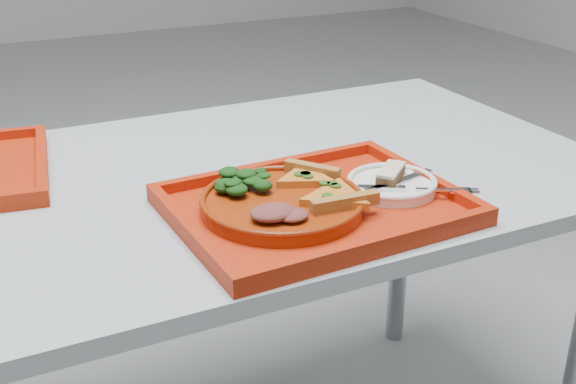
# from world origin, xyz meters

# --- Properties ---
(table) EXTENTS (1.60, 0.80, 0.75)m
(table) POSITION_xyz_m (0.00, 0.00, 0.68)
(table) COLOR #99A4AC
(table) RESTS_ON ground
(tray_main) EXTENTS (0.46, 0.37, 0.01)m
(tray_main) POSITION_xyz_m (0.16, -0.21, 0.76)
(tray_main) COLOR #A92108
(tray_main) RESTS_ON table
(dinner_plate) EXTENTS (0.26, 0.26, 0.02)m
(dinner_plate) POSITION_xyz_m (0.11, -0.20, 0.77)
(dinner_plate) COLOR maroon
(dinner_plate) RESTS_ON tray_main
(side_plate) EXTENTS (0.15, 0.15, 0.01)m
(side_plate) POSITION_xyz_m (0.31, -0.21, 0.77)
(side_plate) COLOR white
(side_plate) RESTS_ON tray_main
(pizza_slice_a) EXTENTS (0.12, 0.13, 0.02)m
(pizza_slice_a) POSITION_xyz_m (0.19, -0.24, 0.79)
(pizza_slice_a) COLOR orange
(pizza_slice_a) RESTS_ON dinner_plate
(pizza_slice_b) EXTENTS (0.15, 0.14, 0.02)m
(pizza_slice_b) POSITION_xyz_m (0.18, -0.15, 0.79)
(pizza_slice_b) COLOR orange
(pizza_slice_b) RESTS_ON dinner_plate
(salad_heap) EXTENTS (0.08, 0.07, 0.04)m
(salad_heap) POSITION_xyz_m (0.07, -0.13, 0.80)
(salad_heap) COLOR black
(salad_heap) RESTS_ON dinner_plate
(meat_portion) EXTENTS (0.07, 0.06, 0.02)m
(meat_portion) POSITION_xyz_m (0.07, -0.26, 0.79)
(meat_portion) COLOR brown
(meat_portion) RESTS_ON dinner_plate
(dessert_bar) EXTENTS (0.08, 0.07, 0.02)m
(dessert_bar) POSITION_xyz_m (0.31, -0.20, 0.79)
(dessert_bar) COLOR #452D17
(dessert_bar) RESTS_ON side_plate
(knife) EXTENTS (0.18, 0.06, 0.01)m
(knife) POSITION_xyz_m (0.31, -0.22, 0.78)
(knife) COLOR silver
(knife) RESTS_ON side_plate
(fork) EXTENTS (0.17, 0.11, 0.01)m
(fork) POSITION_xyz_m (0.32, -0.25, 0.78)
(fork) COLOR silver
(fork) RESTS_ON side_plate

